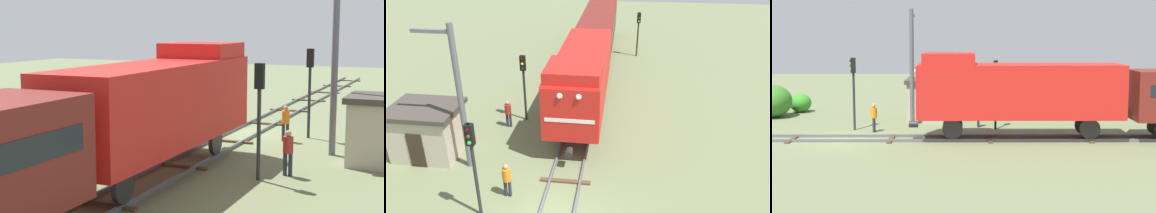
% 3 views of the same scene
% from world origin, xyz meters
% --- Properties ---
extents(locomotive, '(2.90, 11.60, 4.60)m').
position_xyz_m(locomotive, '(0.00, 9.56, 2.77)').
color(locomotive, red).
rests_on(locomotive, railway_track).
extents(passenger_car_leading, '(2.84, 14.00, 3.66)m').
position_xyz_m(passenger_car_leading, '(0.00, 22.89, 2.52)').
color(passenger_car_leading, maroon).
rests_on(passenger_car_leading, railway_track).
extents(traffic_signal_near, '(0.32, 0.34, 4.35)m').
position_xyz_m(traffic_signal_near, '(-3.20, 0.10, 3.02)').
color(traffic_signal_near, '#262628').
rests_on(traffic_signal_near, ground).
extents(traffic_signal_mid, '(0.32, 0.34, 4.18)m').
position_xyz_m(traffic_signal_mid, '(-3.40, 8.63, 2.91)').
color(traffic_signal_mid, '#262628').
rests_on(traffic_signal_mid, ground).
extents(traffic_signal_far, '(0.32, 0.34, 3.98)m').
position_xyz_m(traffic_signal_far, '(3.60, 22.01, 2.78)').
color(traffic_signal_far, '#262628').
rests_on(traffic_signal_far, ground).
extents(worker_near_track, '(0.38, 0.38, 1.70)m').
position_xyz_m(worker_near_track, '(-2.40, 1.41, 1.00)').
color(worker_near_track, '#262B38').
rests_on(worker_near_track, ground).
extents(worker_by_signal, '(0.38, 0.38, 1.70)m').
position_xyz_m(worker_by_signal, '(-4.20, 7.62, 1.00)').
color(worker_by_signal, '#262B38').
rests_on(worker_by_signal, ground).
extents(catenary_mast, '(1.94, 0.28, 7.31)m').
position_xyz_m(catenary_mast, '(-5.07, 3.46, 3.90)').
color(catenary_mast, '#595960').
rests_on(catenary_mast, ground).
extents(relay_hut, '(3.50, 2.90, 2.74)m').
position_xyz_m(relay_hut, '(-7.50, 4.32, 1.39)').
color(relay_hut, '#B2A893').
rests_on(relay_hut, ground).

